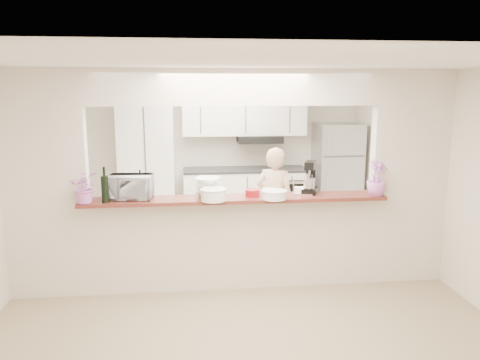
{
  "coord_description": "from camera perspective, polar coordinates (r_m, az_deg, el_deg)",
  "views": [
    {
      "loc": [
        -0.51,
        -5.13,
        2.28
      ],
      "look_at": [
        0.09,
        0.3,
        1.21
      ],
      "focal_mm": 35.0,
      "sensor_mm": 36.0,
      "label": 1
    }
  ],
  "objects": [
    {
      "name": "floor",
      "position": [
        5.64,
        -0.64,
        -12.82
      ],
      "size": [
        6.0,
        6.0,
        0.0
      ],
      "primitive_type": "plane",
      "color": "#998968",
      "rests_on": "ground"
    },
    {
      "name": "tile_overlay",
      "position": [
        7.08,
        -1.89,
        -7.72
      ],
      "size": [
        5.0,
        2.9,
        0.01
      ],
      "primitive_type": "cube",
      "color": "silver",
      "rests_on": "floor"
    },
    {
      "name": "partition",
      "position": [
        5.22,
        -0.67,
        2.24
      ],
      "size": [
        5.0,
        0.15,
        2.5
      ],
      "color": "beige",
      "rests_on": "floor"
    },
    {
      "name": "bar_counter",
      "position": [
        5.43,
        -0.64,
        -7.28
      ],
      "size": [
        3.4,
        0.38,
        1.09
      ],
      "color": "beige",
      "rests_on": "floor"
    },
    {
      "name": "kitchen_cabinets",
      "position": [
        7.97,
        -3.93,
        1.59
      ],
      "size": [
        3.15,
        0.62,
        2.25
      ],
      "color": "white",
      "rests_on": "floor"
    },
    {
      "name": "refrigerator",
      "position": [
        8.31,
        11.69,
        0.91
      ],
      "size": [
        0.75,
        0.7,
        1.7
      ],
      "primitive_type": "cube",
      "color": "#A5A5AA",
      "rests_on": "floor"
    },
    {
      "name": "flower_left",
      "position": [
        5.2,
        -18.33,
        -0.82
      ],
      "size": [
        0.35,
        0.31,
        0.35
      ],
      "primitive_type": "imported",
      "rotation": [
        0.0,
        0.0,
        0.14
      ],
      "color": "#D370BE",
      "rests_on": "bar_counter"
    },
    {
      "name": "wine_bottle_a",
      "position": [
        5.34,
        -12.03,
        -0.77
      ],
      "size": [
        0.06,
        0.06,
        0.31
      ],
      "color": "black",
      "rests_on": "bar_counter"
    },
    {
      "name": "wine_bottle_b",
      "position": [
        5.17,
        -16.15,
        -1.01
      ],
      "size": [
        0.08,
        0.08,
        0.39
      ],
      "color": "black",
      "rests_on": "bar_counter"
    },
    {
      "name": "toaster_oven",
      "position": [
        5.29,
        -13.17,
        -0.82
      ],
      "size": [
        0.49,
        0.35,
        0.26
      ],
      "primitive_type": "imported",
      "rotation": [
        0.0,
        0.0,
        -0.07
      ],
      "color": "#B2B3B8",
      "rests_on": "bar_counter"
    },
    {
      "name": "serving_bowls",
      "position": [
        5.3,
        -3.95,
        -0.84
      ],
      "size": [
        0.36,
        0.36,
        0.21
      ],
      "primitive_type": "imported",
      "rotation": [
        0.0,
        0.0,
        -0.34
      ],
      "color": "white",
      "rests_on": "bar_counter"
    },
    {
      "name": "plate_stack_a",
      "position": [
        5.07,
        -3.26,
        -1.8
      ],
      "size": [
        0.28,
        0.28,
        0.13
      ],
      "color": "white",
      "rests_on": "bar_counter"
    },
    {
      "name": "plate_stack_b",
      "position": [
        5.15,
        4.2,
        -1.79
      ],
      "size": [
        0.28,
        0.28,
        0.1
      ],
      "color": "white",
      "rests_on": "bar_counter"
    },
    {
      "name": "red_bowl",
      "position": [
        5.28,
        1.53,
        -1.58
      ],
      "size": [
        0.16,
        0.16,
        0.08
      ],
      "primitive_type": "cylinder",
      "color": "maroon",
      "rests_on": "bar_counter"
    },
    {
      "name": "tan_bowl",
      "position": [
        5.41,
        3.47,
        -1.33
      ],
      "size": [
        0.14,
        0.14,
        0.07
      ],
      "primitive_type": "cylinder",
      "color": "#CAB18E",
      "rests_on": "bar_counter"
    },
    {
      "name": "utensil_caddy",
      "position": [
        5.42,
        7.78,
        -0.69
      ],
      "size": [
        0.28,
        0.2,
        0.24
      ],
      "color": "silver",
      "rests_on": "bar_counter"
    },
    {
      "name": "stand_mixer",
      "position": [
        5.47,
        8.54,
        0.15
      ],
      "size": [
        0.24,
        0.29,
        0.38
      ],
      "color": "black",
      "rests_on": "bar_counter"
    },
    {
      "name": "flower_right",
      "position": [
        5.5,
        16.33,
        0.21
      ],
      "size": [
        0.29,
        0.29,
        0.4
      ],
      "primitive_type": "imported",
      "rotation": [
        0.0,
        0.0,
        0.33
      ],
      "color": "#B561B4",
      "rests_on": "bar_counter"
    },
    {
      "name": "person",
      "position": [
        6.38,
        4.28,
        -2.82
      ],
      "size": [
        0.66,
        0.61,
        1.51
      ],
      "primitive_type": "imported",
      "rotation": [
        0.0,
        0.0,
        2.56
      ],
      "color": "#DCB18F",
      "rests_on": "floor"
    }
  ]
}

